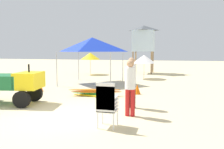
{
  "coord_description": "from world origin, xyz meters",
  "views": [
    {
      "loc": [
        3.36,
        -6.37,
        2.01
      ],
      "look_at": [
        1.15,
        2.07,
        1.09
      ],
      "focal_mm": 37.19,
      "sensor_mm": 36.0,
      "label": 1
    }
  ],
  "objects_px": {
    "traffic_cone_near": "(137,89)",
    "traffic_cone_far": "(39,86)",
    "lifeguard_near_left": "(131,79)",
    "lifeguard_tower": "(144,38)",
    "lifeguard_near_center": "(130,84)",
    "surfboard_pile": "(95,93)",
    "popup_canopy": "(92,45)",
    "beach_umbrella_left": "(144,59)",
    "utility_cart": "(9,83)",
    "beach_umbrella_mid": "(90,56)",
    "stacked_plastic_chairs": "(107,101)"
  },
  "relations": [
    {
      "from": "lifeguard_near_left",
      "to": "traffic_cone_far",
      "type": "distance_m",
      "value": 5.43
    },
    {
      "from": "popup_canopy",
      "to": "beach_umbrella_left",
      "type": "distance_m",
      "value": 4.31
    },
    {
      "from": "lifeguard_near_left",
      "to": "lifeguard_near_center",
      "type": "relative_size",
      "value": 1.02
    },
    {
      "from": "surfboard_pile",
      "to": "lifeguard_tower",
      "type": "height_order",
      "value": "lifeguard_tower"
    },
    {
      "from": "lifeguard_near_center",
      "to": "lifeguard_tower",
      "type": "height_order",
      "value": "lifeguard_tower"
    },
    {
      "from": "surfboard_pile",
      "to": "beach_umbrella_left",
      "type": "height_order",
      "value": "beach_umbrella_left"
    },
    {
      "from": "lifeguard_near_center",
      "to": "traffic_cone_far",
      "type": "xyz_separation_m",
      "value": [
        -5.09,
        3.14,
        -0.73
      ]
    },
    {
      "from": "traffic_cone_near",
      "to": "stacked_plastic_chairs",
      "type": "bearing_deg",
      "value": -90.85
    },
    {
      "from": "lifeguard_near_left",
      "to": "popup_canopy",
      "type": "distance_m",
      "value": 6.35
    },
    {
      "from": "stacked_plastic_chairs",
      "to": "beach_umbrella_mid",
      "type": "relative_size",
      "value": 0.66
    },
    {
      "from": "utility_cart",
      "to": "beach_umbrella_mid",
      "type": "height_order",
      "value": "beach_umbrella_mid"
    },
    {
      "from": "traffic_cone_far",
      "to": "utility_cart",
      "type": "bearing_deg",
      "value": -81.18
    },
    {
      "from": "stacked_plastic_chairs",
      "to": "popup_canopy",
      "type": "height_order",
      "value": "popup_canopy"
    },
    {
      "from": "surfboard_pile",
      "to": "traffic_cone_far",
      "type": "height_order",
      "value": "traffic_cone_far"
    },
    {
      "from": "stacked_plastic_chairs",
      "to": "lifeguard_near_left",
      "type": "height_order",
      "value": "lifeguard_near_left"
    },
    {
      "from": "lifeguard_near_center",
      "to": "traffic_cone_far",
      "type": "bearing_deg",
      "value": 148.35
    },
    {
      "from": "lifeguard_near_left",
      "to": "traffic_cone_far",
      "type": "xyz_separation_m",
      "value": [
        -4.95,
        2.1,
        -0.75
      ]
    },
    {
      "from": "utility_cart",
      "to": "beach_umbrella_mid",
      "type": "xyz_separation_m",
      "value": [
        -0.71,
        10.84,
        0.75
      ]
    },
    {
      "from": "lifeguard_near_left",
      "to": "lifeguard_tower",
      "type": "height_order",
      "value": "lifeguard_tower"
    },
    {
      "from": "stacked_plastic_chairs",
      "to": "lifeguard_tower",
      "type": "relative_size",
      "value": 0.29
    },
    {
      "from": "utility_cart",
      "to": "lifeguard_near_center",
      "type": "bearing_deg",
      "value": -5.38
    },
    {
      "from": "surfboard_pile",
      "to": "traffic_cone_near",
      "type": "xyz_separation_m",
      "value": [
        1.71,
        0.99,
        0.07
      ]
    },
    {
      "from": "stacked_plastic_chairs",
      "to": "popup_canopy",
      "type": "xyz_separation_m",
      "value": [
        -3.05,
        7.54,
        1.65
      ]
    },
    {
      "from": "utility_cart",
      "to": "beach_umbrella_left",
      "type": "bearing_deg",
      "value": 66.42
    },
    {
      "from": "utility_cart",
      "to": "lifeguard_near_left",
      "type": "bearing_deg",
      "value": 7.57
    },
    {
      "from": "stacked_plastic_chairs",
      "to": "lifeguard_near_left",
      "type": "relative_size",
      "value": 0.68
    },
    {
      "from": "utility_cart",
      "to": "stacked_plastic_chairs",
      "type": "distance_m",
      "value": 4.6
    },
    {
      "from": "popup_canopy",
      "to": "beach_umbrella_left",
      "type": "xyz_separation_m",
      "value": [
        2.72,
        3.2,
        -0.95
      ]
    },
    {
      "from": "lifeguard_tower",
      "to": "traffic_cone_far",
      "type": "distance_m",
      "value": 11.43
    },
    {
      "from": "utility_cart",
      "to": "lifeguard_tower",
      "type": "xyz_separation_m",
      "value": [
        3.4,
        13.11,
        2.25
      ]
    },
    {
      "from": "utility_cart",
      "to": "beach_umbrella_mid",
      "type": "relative_size",
      "value": 1.49
    },
    {
      "from": "surfboard_pile",
      "to": "beach_umbrella_mid",
      "type": "xyz_separation_m",
      "value": [
        -3.36,
        8.66,
        1.37
      ]
    },
    {
      "from": "traffic_cone_near",
      "to": "traffic_cone_far",
      "type": "relative_size",
      "value": 0.85
    },
    {
      "from": "lifeguard_near_left",
      "to": "traffic_cone_near",
      "type": "height_order",
      "value": "lifeguard_near_left"
    },
    {
      "from": "beach_umbrella_mid",
      "to": "traffic_cone_far",
      "type": "relative_size",
      "value": 3.38
    },
    {
      "from": "lifeguard_near_center",
      "to": "traffic_cone_near",
      "type": "relative_size",
      "value": 3.78
    },
    {
      "from": "lifeguard_near_center",
      "to": "lifeguard_near_left",
      "type": "bearing_deg",
      "value": 97.88
    },
    {
      "from": "lifeguard_near_center",
      "to": "beach_umbrella_mid",
      "type": "xyz_separation_m",
      "value": [
        -5.38,
        11.28,
        0.54
      ]
    },
    {
      "from": "surfboard_pile",
      "to": "beach_umbrella_mid",
      "type": "bearing_deg",
      "value": 111.2
    },
    {
      "from": "utility_cart",
      "to": "traffic_cone_near",
      "type": "bearing_deg",
      "value": 36.08
    },
    {
      "from": "lifeguard_near_left",
      "to": "traffic_cone_near",
      "type": "xyz_separation_m",
      "value": [
        -0.17,
        2.57,
        -0.79
      ]
    },
    {
      "from": "stacked_plastic_chairs",
      "to": "lifeguard_near_left",
      "type": "xyz_separation_m",
      "value": [
        0.24,
        2.28,
        0.32
      ]
    },
    {
      "from": "beach_umbrella_left",
      "to": "popup_canopy",
      "type": "bearing_deg",
      "value": -130.41
    },
    {
      "from": "utility_cart",
      "to": "lifeguard_near_center",
      "type": "distance_m",
      "value": 4.7
    },
    {
      "from": "lifeguard_tower",
      "to": "utility_cart",
      "type": "bearing_deg",
      "value": -104.53
    },
    {
      "from": "beach_umbrella_left",
      "to": "lifeguard_near_center",
      "type": "bearing_deg",
      "value": -85.68
    },
    {
      "from": "popup_canopy",
      "to": "traffic_cone_near",
      "type": "bearing_deg",
      "value": -40.74
    },
    {
      "from": "utility_cart",
      "to": "stacked_plastic_chairs",
      "type": "height_order",
      "value": "utility_cart"
    },
    {
      "from": "stacked_plastic_chairs",
      "to": "traffic_cone_far",
      "type": "relative_size",
      "value": 2.23
    },
    {
      "from": "traffic_cone_near",
      "to": "lifeguard_near_center",
      "type": "bearing_deg",
      "value": -85.0
    }
  ]
}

